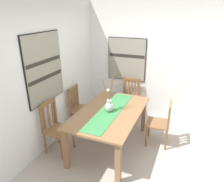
% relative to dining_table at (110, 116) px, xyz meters
% --- Properties ---
extents(ground_plane, '(6.40, 6.40, 0.03)m').
position_rel_dining_table_xyz_m(ground_plane, '(-0.35, -0.70, -0.67)').
color(ground_plane, '#B2A89E').
extents(wall_back, '(6.40, 0.12, 2.70)m').
position_rel_dining_table_xyz_m(wall_back, '(-0.35, 1.16, 0.69)').
color(wall_back, white).
rests_on(wall_back, ground_plane).
extents(wall_side, '(0.12, 6.40, 2.70)m').
position_rel_dining_table_xyz_m(wall_side, '(1.51, -0.70, 0.69)').
color(wall_side, white).
rests_on(wall_side, ground_plane).
extents(dining_table, '(1.72, 1.05, 0.76)m').
position_rel_dining_table_xyz_m(dining_table, '(0.00, 0.00, 0.00)').
color(dining_table, '#8E6642').
rests_on(dining_table, ground_plane).
extents(table_runner, '(1.58, 0.36, 0.01)m').
position_rel_dining_table_xyz_m(table_runner, '(0.00, 0.00, 0.11)').
color(table_runner, '#388447').
rests_on(table_runner, dining_table).
extents(centerpiece_vase, '(0.24, 0.22, 0.68)m').
position_rel_dining_table_xyz_m(centerpiece_vase, '(-0.01, 0.01, 0.22)').
color(centerpiece_vase, silver).
rests_on(centerpiece_vase, dining_table).
extents(chair_0, '(0.44, 0.44, 0.96)m').
position_rel_dining_table_xyz_m(chair_0, '(-0.44, 0.87, -0.17)').
color(chair_0, brown).
rests_on(chair_0, ground_plane).
extents(chair_1, '(0.45, 0.45, 0.87)m').
position_rel_dining_table_xyz_m(chair_1, '(0.46, -0.85, -0.19)').
color(chair_1, brown).
rests_on(chair_1, ground_plane).
extents(chair_2, '(0.44, 0.44, 0.93)m').
position_rel_dining_table_xyz_m(chair_2, '(0.42, 0.89, -0.17)').
color(chair_2, brown).
rests_on(chair_2, ground_plane).
extents(chair_3, '(0.43, 0.43, 0.96)m').
position_rel_dining_table_xyz_m(chair_3, '(1.22, -0.01, -0.16)').
color(chair_3, brown).
rests_on(chair_3, ground_plane).
extents(painting_on_back_wall, '(0.92, 0.05, 1.20)m').
position_rel_dining_table_xyz_m(painting_on_back_wall, '(-0.29, 1.09, 0.85)').
color(painting_on_back_wall, black).
extents(painting_on_side_wall, '(0.05, 0.89, 0.98)m').
position_rel_dining_table_xyz_m(painting_on_side_wall, '(1.44, 0.17, 0.71)').
color(painting_on_side_wall, black).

